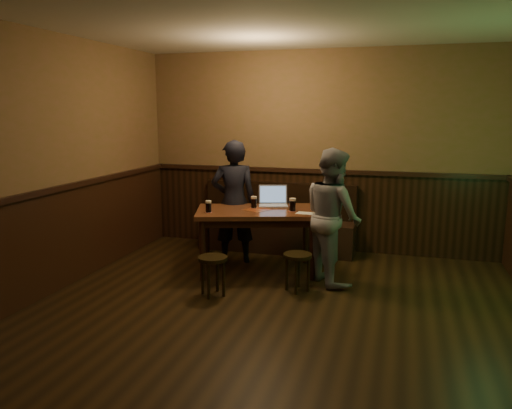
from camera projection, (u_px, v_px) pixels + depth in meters
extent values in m
cube|color=black|center=(260.00, 336.00, 4.45)|extent=(5.00, 6.00, 0.02)
cube|color=beige|center=(260.00, 2.00, 3.92)|extent=(5.00, 6.00, 0.02)
cube|color=brown|center=(319.00, 152.00, 7.02)|extent=(5.00, 0.02, 2.80)
cube|color=brown|center=(14.00, 170.00, 4.89)|extent=(0.02, 6.00, 2.80)
cube|color=black|center=(317.00, 211.00, 7.15)|extent=(4.98, 0.04, 1.10)
cube|color=black|center=(24.00, 253.00, 5.04)|extent=(0.04, 5.98, 1.10)
cube|color=black|center=(318.00, 171.00, 7.01)|extent=(4.98, 0.06, 0.06)
cube|color=black|center=(22.00, 197.00, 4.92)|extent=(0.06, 5.98, 0.06)
cube|color=black|center=(276.00, 235.00, 7.11)|extent=(2.20, 0.50, 0.45)
cube|color=black|center=(280.00, 200.00, 7.21)|extent=(2.20, 0.10, 0.50)
cube|color=#583119|center=(257.00, 212.00, 6.09)|extent=(1.64, 1.24, 0.05)
cube|color=black|center=(257.00, 218.00, 6.10)|extent=(1.48, 1.08, 0.08)
cube|color=maroon|center=(257.00, 209.00, 6.08)|extent=(0.36, 0.36, 0.00)
cylinder|color=black|center=(202.00, 250.00, 5.82)|extent=(0.07, 0.07, 0.73)
cylinder|color=black|center=(207.00, 236.00, 6.47)|extent=(0.07, 0.07, 0.73)
cylinder|color=black|center=(313.00, 250.00, 5.85)|extent=(0.07, 0.07, 0.73)
cylinder|color=black|center=(306.00, 236.00, 6.50)|extent=(0.07, 0.07, 0.73)
cylinder|color=black|center=(213.00, 258.00, 5.33)|extent=(0.33, 0.33, 0.04)
cylinder|color=black|center=(224.00, 278.00, 5.34)|extent=(0.03, 0.03, 0.41)
cylinder|color=black|center=(217.00, 273.00, 5.49)|extent=(0.03, 0.03, 0.41)
cylinder|color=black|center=(203.00, 276.00, 5.41)|extent=(0.03, 0.03, 0.41)
cylinder|color=black|center=(208.00, 280.00, 5.26)|extent=(0.03, 0.03, 0.41)
cylinder|color=black|center=(298.00, 255.00, 5.47)|extent=(0.34, 0.34, 0.04)
cylinder|color=black|center=(308.00, 274.00, 5.49)|extent=(0.03, 0.03, 0.41)
cylinder|color=black|center=(299.00, 270.00, 5.62)|extent=(0.03, 0.03, 0.41)
cylinder|color=black|center=(287.00, 272.00, 5.53)|extent=(0.03, 0.03, 0.41)
cylinder|color=black|center=(296.00, 277.00, 5.39)|extent=(0.03, 0.03, 0.41)
cylinder|color=maroon|center=(209.00, 212.00, 5.91)|extent=(0.09, 0.09, 0.00)
cylinder|color=silver|center=(209.00, 212.00, 5.91)|extent=(0.08, 0.08, 0.00)
cylinder|color=black|center=(208.00, 207.00, 5.90)|extent=(0.07, 0.07, 0.11)
cylinder|color=beige|center=(208.00, 202.00, 5.89)|extent=(0.07, 0.07, 0.03)
cylinder|color=maroon|center=(254.00, 208.00, 6.18)|extent=(0.10, 0.10, 0.00)
cylinder|color=silver|center=(254.00, 208.00, 6.18)|extent=(0.08, 0.08, 0.00)
cylinder|color=black|center=(254.00, 203.00, 6.16)|extent=(0.07, 0.07, 0.12)
cylinder|color=beige|center=(254.00, 197.00, 6.15)|extent=(0.07, 0.07, 0.03)
cylinder|color=maroon|center=(292.00, 211.00, 5.99)|extent=(0.10, 0.10, 0.00)
cylinder|color=silver|center=(292.00, 211.00, 5.99)|extent=(0.09, 0.09, 0.00)
cylinder|color=black|center=(292.00, 206.00, 5.98)|extent=(0.08, 0.08, 0.12)
cylinder|color=beige|center=(293.00, 199.00, 5.96)|extent=(0.08, 0.08, 0.03)
cube|color=silver|center=(273.00, 206.00, 6.28)|extent=(0.42, 0.35, 0.02)
cube|color=#B2B2B7|center=(273.00, 205.00, 6.28)|extent=(0.37, 0.28, 0.00)
cube|color=silver|center=(273.00, 194.00, 6.38)|extent=(0.37, 0.18, 0.24)
cube|color=#5D7EAE|center=(273.00, 194.00, 6.37)|extent=(0.33, 0.15, 0.20)
cube|color=silver|center=(306.00, 213.00, 5.86)|extent=(0.23, 0.17, 0.00)
imported|color=black|center=(234.00, 202.00, 6.48)|extent=(0.68, 0.57, 1.61)
imported|color=gray|center=(333.00, 216.00, 5.72)|extent=(0.92, 0.96, 1.56)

